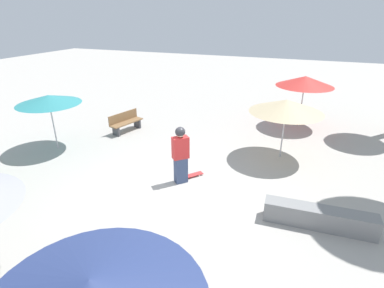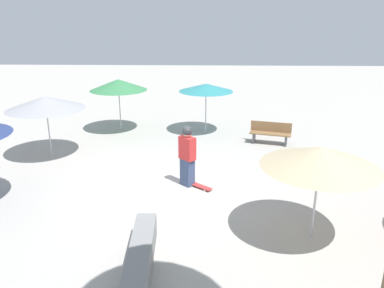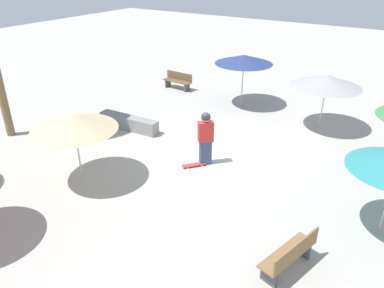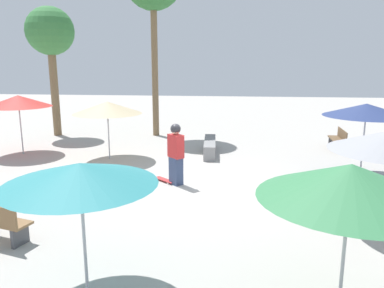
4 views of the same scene
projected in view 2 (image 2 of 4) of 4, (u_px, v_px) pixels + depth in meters
ground_plane at (163, 187)px, 11.07m from camera, size 60.00×60.00×0.00m
skater_main at (187, 154)px, 10.90m from camera, size 0.54×0.53×1.83m
skateboard at (200, 186)px, 10.99m from camera, size 0.67×0.74×0.07m
concrete_ledge at (141, 258)px, 7.35m from camera, size 2.64×0.57×0.53m
bench_far at (270, 133)px, 14.78m from camera, size 0.84×1.66×0.85m
shade_umbrella_teal at (206, 88)px, 15.78m from camera, size 2.30×2.30×2.12m
shade_umbrella_grey at (45, 103)px, 13.00m from camera, size 2.68×2.68×2.18m
shade_umbrella_tan at (320, 157)px, 7.95m from camera, size 2.54×2.54×2.17m
shade_umbrella_green at (118, 85)px, 16.03m from camera, size 2.45×2.45×2.27m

